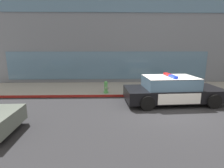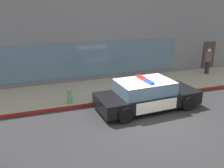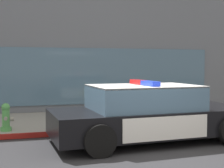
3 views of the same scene
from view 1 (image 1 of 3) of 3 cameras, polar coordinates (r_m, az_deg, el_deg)
name	(u,v)px [view 1 (image 1 of 3)]	position (r m, az deg, el deg)	size (l,w,h in m)	color
ground	(170,110)	(8.42, 18.60, -8.28)	(48.00, 48.00, 0.00)	#262628
sidewalk	(149,88)	(12.07, 12.16, -1.38)	(48.00, 3.56, 0.15)	gray
curb_red_paint	(157,95)	(10.40, 14.47, -3.69)	(28.80, 0.04, 0.14)	maroon
storefront_building	(137,35)	(18.70, 8.33, 15.71)	(25.31, 10.45, 8.07)	slate
police_cruiser	(172,90)	(9.36, 19.12, -1.91)	(4.95, 2.34, 1.49)	black
fire_hydrant	(106,87)	(10.24, -2.00, -1.08)	(0.34, 0.39, 0.73)	#4C994C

